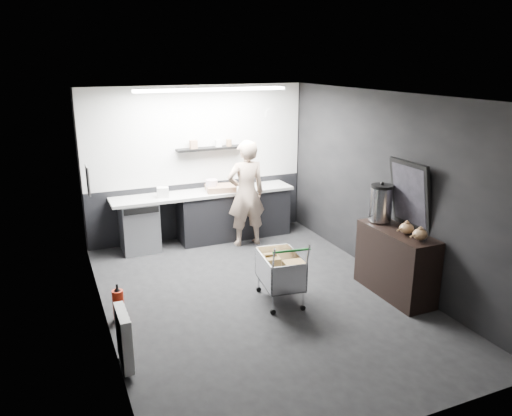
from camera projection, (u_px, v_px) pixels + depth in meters
name	position (u px, v px, depth m)	size (l,w,h in m)	color
floor	(260.00, 298.00, 6.80)	(5.50, 5.50, 0.00)	black
ceiling	(260.00, 96.00, 6.02)	(5.50, 5.50, 0.00)	silver
wall_back	(198.00, 163.00, 8.83)	(5.50, 5.50, 0.00)	black
wall_front	(398.00, 291.00, 4.00)	(5.50, 5.50, 0.00)	black
wall_left	(99.00, 222.00, 5.66)	(5.50, 5.50, 0.00)	black
wall_right	(387.00, 187.00, 7.17)	(5.50, 5.50, 0.00)	black
kitchen_wall_panel	(197.00, 135.00, 8.67)	(3.95, 0.02, 1.70)	silver
dado_panel	(200.00, 209.00, 9.06)	(3.95, 0.02, 1.00)	black
floating_shelf	(210.00, 148.00, 8.72)	(1.20, 0.22, 0.04)	black
wall_clock	(270.00, 114.00, 9.10)	(0.20, 0.20, 0.03)	silver
poster	(88.00, 180.00, 6.75)	(0.02, 0.30, 0.40)	silver
poster_red_band	(88.00, 175.00, 6.73)	(0.01, 0.22, 0.10)	red
radiator	(124.00, 338.00, 5.18)	(0.10, 0.50, 0.60)	silver
ceiling_strip	(212.00, 90.00, 7.66)	(2.40, 0.20, 0.04)	white
prep_counter	(212.00, 215.00, 8.85)	(3.20, 0.61, 0.90)	black
person	(246.00, 193.00, 8.50)	(0.67, 0.44, 1.84)	beige
shopping_cart	(280.00, 272.00, 6.60)	(0.59, 0.88, 0.90)	silver
sideboard	(396.00, 253.00, 6.78)	(0.53, 1.24, 1.85)	black
fire_extinguisher	(118.00, 303.00, 6.17)	(0.14, 0.14, 0.46)	red
cardboard_box	(221.00, 188.00, 8.72)	(0.49, 0.38, 0.10)	#876348
pink_tub	(212.00, 185.00, 8.70)	(0.21, 0.21, 0.21)	silver
white_container	(163.00, 192.00, 8.33)	(0.19, 0.15, 0.17)	silver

